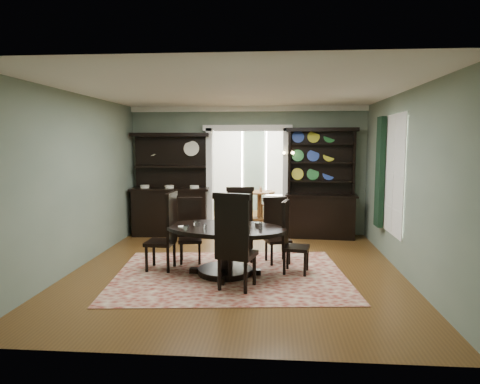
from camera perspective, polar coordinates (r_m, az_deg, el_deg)
The scene contains 19 objects.
room at distance 7.17m, azimuth -0.45°, elevation 1.91°, with size 5.51×6.01×3.01m.
parlor at distance 12.64m, azimuth 1.71°, elevation 3.67°, with size 3.51×3.50×3.01m.
doorway_trim at distance 10.11m, azimuth 1.01°, elevation 3.51°, with size 2.08×0.25×2.57m.
right_window at distance 8.29m, azimuth 19.02°, elevation 2.35°, with size 0.15×1.47×2.12m.
wall_sconce at distance 9.93m, azimuth 6.46°, elevation 4.99°, with size 0.27×0.21×0.21m.
rug at distance 7.14m, azimuth -1.30°, elevation -10.97°, with size 3.72×2.83×0.01m, color maroon.
dining_table at distance 7.04m, azimuth -2.01°, elevation -6.61°, with size 2.25×2.23×0.80m.
centerpiece at distance 7.03m, azimuth -2.09°, elevation -4.05°, with size 1.40×0.90×0.23m.
chair_far_left at distance 7.86m, azimuth -6.64°, elevation -4.81°, with size 0.49×0.48×1.17m.
chair_far_mid at distance 7.93m, azimuth 0.04°, elevation -3.97°, with size 0.56×0.53×1.35m.
chair_far_right at distance 7.80m, azimuth 4.82°, elevation -4.83°, with size 0.54×0.53×1.18m.
chair_end_left at distance 7.35m, azimuth -9.76°, elevation -4.95°, with size 0.50×0.52×1.34m.
chair_end_right at distance 7.16m, azimuth 6.70°, elevation -5.75°, with size 0.50×0.52×1.21m.
chair_near at distance 6.22m, azimuth -0.78°, elevation -6.39°, with size 0.65×0.64×1.45m.
sideboard at distance 10.17m, azimuth -9.24°, elevation -0.99°, with size 1.86×0.80×2.39m.
welsh_dresser at distance 9.94m, azimuth 10.74°, elevation -0.78°, with size 1.64×0.71×2.50m.
parlor_table at distance 11.96m, azimuth 2.57°, elevation -1.26°, with size 0.87×0.87×0.81m.
parlor_chair_left at distance 12.10m, azimuth -0.29°, elevation -1.46°, with size 0.41×0.41×0.87m.
parlor_chair_right at distance 11.96m, azimuth 3.27°, elevation -1.39°, with size 0.41×0.40×0.94m.
Camera 1 is at (0.62, -7.07, 2.16)m, focal length 32.00 mm.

